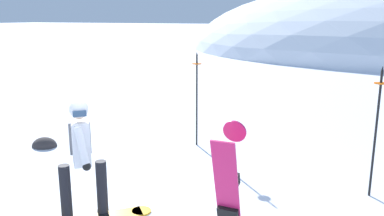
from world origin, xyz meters
The scene contains 5 objects.
snowboarder_main centered at (-0.51, 0.18, 0.92)m, with size 1.42×1.34×1.71m.
spare_snowboard centered at (1.54, 0.24, 0.81)m, with size 0.28×0.49×1.60m.
piste_marker_near centered at (-0.39, 3.86, 1.17)m, with size 0.20×0.20×2.05m.
piste_marker_far centered at (3.10, 2.60, 1.17)m, with size 0.20×0.20×2.06m.
rock_dark centered at (-3.40, 2.44, 0.00)m, with size 0.56×0.48×0.39m.
Camera 1 is at (2.87, -3.86, 2.76)m, focal length 37.29 mm.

